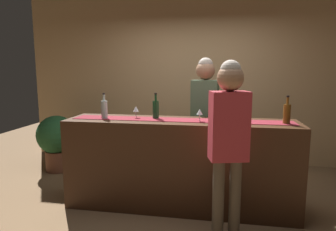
{
  "coord_description": "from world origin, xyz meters",
  "views": [
    {
      "loc": [
        0.44,
        -3.32,
        1.62
      ],
      "look_at": [
        -0.14,
        0.0,
        1.09
      ],
      "focal_mm": 31.81,
      "sensor_mm": 36.0,
      "label": 1
    }
  ],
  "objects_px": {
    "wine_bottle_clear": "(104,109)",
    "wine_glass_mid_counter": "(200,112)",
    "potted_plant_tall": "(57,139)",
    "bartender": "(205,109)",
    "wine_bottle_amber": "(287,113)",
    "customer_sipping": "(229,132)",
    "wine_bottle_green": "(156,109)",
    "wine_glass_near_customer": "(136,109)"
  },
  "relations": [
    {
      "from": "wine_bottle_green",
      "to": "bartender",
      "type": "xyz_separation_m",
      "value": [
        0.54,
        0.53,
        -0.05
      ]
    },
    {
      "from": "wine_glass_mid_counter",
      "to": "wine_bottle_clear",
      "type": "bearing_deg",
      "value": 179.46
    },
    {
      "from": "bartender",
      "to": "wine_glass_mid_counter",
      "type": "bearing_deg",
      "value": 96.39
    },
    {
      "from": "wine_glass_near_customer",
      "to": "wine_glass_mid_counter",
      "type": "bearing_deg",
      "value": -8.34
    },
    {
      "from": "wine_bottle_clear",
      "to": "customer_sipping",
      "type": "height_order",
      "value": "customer_sipping"
    },
    {
      "from": "wine_glass_mid_counter",
      "to": "customer_sipping",
      "type": "distance_m",
      "value": 0.64
    },
    {
      "from": "wine_bottle_clear",
      "to": "potted_plant_tall",
      "type": "distance_m",
      "value": 1.68
    },
    {
      "from": "customer_sipping",
      "to": "wine_glass_near_customer",
      "type": "bearing_deg",
      "value": 133.0
    },
    {
      "from": "wine_glass_mid_counter",
      "to": "potted_plant_tall",
      "type": "relative_size",
      "value": 0.16
    },
    {
      "from": "bartender",
      "to": "potted_plant_tall",
      "type": "relative_size",
      "value": 1.98
    },
    {
      "from": "wine_glass_mid_counter",
      "to": "potted_plant_tall",
      "type": "bearing_deg",
      "value": 157.13
    },
    {
      "from": "wine_bottle_clear",
      "to": "potted_plant_tall",
      "type": "xyz_separation_m",
      "value": [
        -1.21,
        0.97,
        -0.64
      ]
    },
    {
      "from": "wine_bottle_amber",
      "to": "wine_bottle_green",
      "type": "bearing_deg",
      "value": 176.32
    },
    {
      "from": "wine_bottle_clear",
      "to": "bartender",
      "type": "xyz_separation_m",
      "value": [
        1.14,
        0.63,
        -0.05
      ]
    },
    {
      "from": "customer_sipping",
      "to": "potted_plant_tall",
      "type": "relative_size",
      "value": 1.9
    },
    {
      "from": "wine_bottle_clear",
      "to": "wine_bottle_amber",
      "type": "distance_m",
      "value": 2.03
    },
    {
      "from": "wine_bottle_clear",
      "to": "potted_plant_tall",
      "type": "height_order",
      "value": "wine_bottle_clear"
    },
    {
      "from": "wine_bottle_amber",
      "to": "customer_sipping",
      "type": "distance_m",
      "value": 0.85
    },
    {
      "from": "wine_bottle_clear",
      "to": "wine_bottle_amber",
      "type": "xyz_separation_m",
      "value": [
        2.03,
        0.02,
        0.0
      ]
    },
    {
      "from": "wine_bottle_green",
      "to": "customer_sipping",
      "type": "height_order",
      "value": "customer_sipping"
    },
    {
      "from": "wine_bottle_clear",
      "to": "wine_glass_mid_counter",
      "type": "bearing_deg",
      "value": -0.54
    },
    {
      "from": "wine_bottle_green",
      "to": "wine_glass_near_customer",
      "type": "xyz_separation_m",
      "value": [
        -0.24,
        -0.01,
        -0.01
      ]
    },
    {
      "from": "wine_bottle_clear",
      "to": "wine_glass_near_customer",
      "type": "bearing_deg",
      "value": 15.89
    },
    {
      "from": "wine_glass_mid_counter",
      "to": "bartender",
      "type": "relative_size",
      "value": 0.08
    },
    {
      "from": "wine_bottle_amber",
      "to": "wine_glass_mid_counter",
      "type": "relative_size",
      "value": 2.1
    },
    {
      "from": "wine_bottle_green",
      "to": "wine_glass_near_customer",
      "type": "distance_m",
      "value": 0.24
    },
    {
      "from": "wine_bottle_clear",
      "to": "customer_sipping",
      "type": "distance_m",
      "value": 1.53
    },
    {
      "from": "wine_glass_near_customer",
      "to": "bartender",
      "type": "distance_m",
      "value": 0.95
    },
    {
      "from": "wine_glass_mid_counter",
      "to": "potted_plant_tall",
      "type": "xyz_separation_m",
      "value": [
        -2.33,
        0.98,
        -0.63
      ]
    },
    {
      "from": "wine_bottle_green",
      "to": "bartender",
      "type": "relative_size",
      "value": 0.17
    },
    {
      "from": "wine_bottle_amber",
      "to": "wine_glass_near_customer",
      "type": "xyz_separation_m",
      "value": [
        -1.68,
        0.09,
        -0.01
      ]
    },
    {
      "from": "customer_sipping",
      "to": "wine_bottle_clear",
      "type": "bearing_deg",
      "value": 143.35
    },
    {
      "from": "wine_glass_near_customer",
      "to": "wine_bottle_amber",
      "type": "bearing_deg",
      "value": -2.93
    },
    {
      "from": "wine_bottle_clear",
      "to": "customer_sipping",
      "type": "relative_size",
      "value": 0.18
    },
    {
      "from": "wine_glass_near_customer",
      "to": "wine_bottle_clear",
      "type": "bearing_deg",
      "value": -164.11
    },
    {
      "from": "wine_bottle_clear",
      "to": "wine_glass_mid_counter",
      "type": "height_order",
      "value": "wine_bottle_clear"
    },
    {
      "from": "wine_bottle_green",
      "to": "wine_glass_mid_counter",
      "type": "distance_m",
      "value": 0.53
    },
    {
      "from": "wine_bottle_amber",
      "to": "wine_bottle_clear",
      "type": "bearing_deg",
      "value": -179.57
    },
    {
      "from": "wine_bottle_green",
      "to": "wine_glass_mid_counter",
      "type": "xyz_separation_m",
      "value": [
        0.52,
        -0.12,
        -0.01
      ]
    },
    {
      "from": "bartender",
      "to": "wine_bottle_amber",
      "type": "bearing_deg",
      "value": 153.78
    },
    {
      "from": "wine_bottle_clear",
      "to": "bartender",
      "type": "distance_m",
      "value": 1.3
    },
    {
      "from": "wine_bottle_amber",
      "to": "potted_plant_tall",
      "type": "xyz_separation_m",
      "value": [
        -3.25,
        0.96,
        -0.64
      ]
    }
  ]
}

